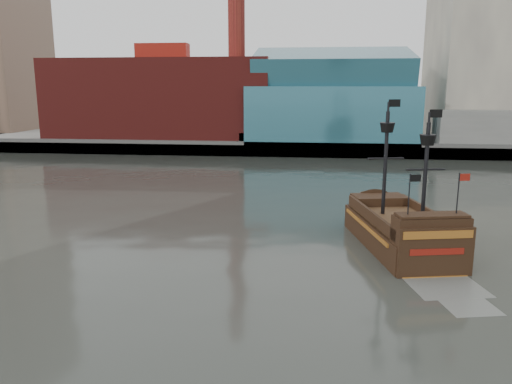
# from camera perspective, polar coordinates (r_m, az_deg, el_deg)

# --- Properties ---
(ground) EXTENTS (400.00, 400.00, 0.00)m
(ground) POSITION_cam_1_polar(r_m,az_deg,el_deg) (27.30, -9.45, -14.01)
(ground) COLOR #292C27
(ground) RESTS_ON ground
(promenade_far) EXTENTS (220.00, 60.00, 2.00)m
(promenade_far) POSITION_cam_1_polar(r_m,az_deg,el_deg) (116.27, 3.15, 6.51)
(promenade_far) COLOR slate
(promenade_far) RESTS_ON ground
(seawall) EXTENTS (220.00, 1.00, 2.60)m
(seawall) POSITION_cam_1_polar(r_m,az_deg,el_deg) (86.98, 1.93, 4.91)
(seawall) COLOR #4C4C49
(seawall) RESTS_ON ground
(skyline) EXTENTS (149.00, 45.00, 62.00)m
(skyline) POSITION_cam_1_polar(r_m,az_deg,el_deg) (108.87, 5.92, 18.52)
(skyline) COLOR brown
(skyline) RESTS_ON promenade_far
(pirate_ship) EXTENTS (7.83, 16.36, 11.78)m
(pirate_ship) POSITION_cam_1_polar(r_m,az_deg,el_deg) (39.01, 16.18, -4.65)
(pirate_ship) COLOR black
(pirate_ship) RESTS_ON ground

